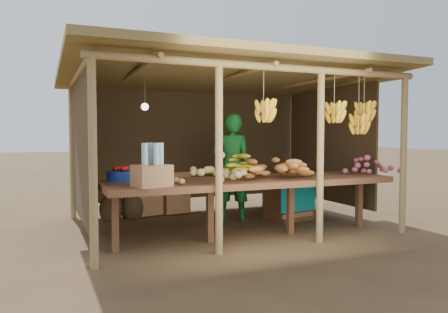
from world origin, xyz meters
name	(u,v)px	position (x,y,z in m)	size (l,w,h in m)	color
ground	(224,224)	(0.00, 0.00, 0.00)	(60.00, 60.00, 0.00)	brown
stall_structure	(231,100)	(0.09, -0.04, 1.91)	(4.70, 3.50, 2.43)	#987D4E
counter	(252,183)	(0.00, -0.95, 0.74)	(3.90, 1.05, 0.80)	brown
potato_heap	(212,168)	(-0.65, -1.15, 0.98)	(0.92, 0.55, 0.36)	#98814E
sweet_potato_heap	(274,166)	(0.22, -1.14, 0.98)	(1.13, 0.68, 0.36)	#AA6C2B
onion_heap	(370,162)	(1.90, -1.06, 0.98)	(0.88, 0.53, 0.36)	#B05569
banana_pile	(241,164)	(0.01, -0.61, 0.98)	(0.67, 0.40, 0.35)	yellow
tomato_basin	(121,175)	(-1.65, -0.53, 0.88)	(0.36, 0.36, 0.19)	navy
bottle_box	(152,170)	(-1.44, -1.30, 0.99)	(0.46, 0.40, 0.50)	#A07147
vendor	(231,167)	(0.23, 0.25, 0.86)	(0.63, 0.41, 1.72)	#176827
tarp_crate	(288,198)	(1.12, -0.05, 0.35)	(0.82, 0.74, 0.85)	brown
carton_stack	(165,196)	(-0.60, 1.20, 0.32)	(1.00, 0.44, 0.72)	#A07147
burlap_sacks	(121,206)	(-1.39, 1.02, 0.22)	(0.71, 0.37, 0.51)	#493722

